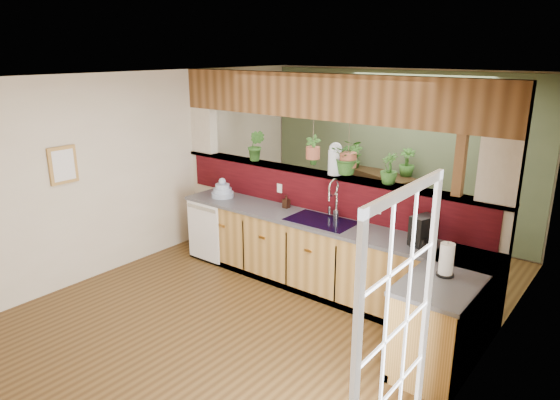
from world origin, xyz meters
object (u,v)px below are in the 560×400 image
Objects in this scene: dish_stack at (223,191)px; coffee_maker at (422,232)px; glass_jar at (335,159)px; shelving_console at (374,202)px; soap_dispenser at (286,201)px; paper_towel at (446,260)px; faucet at (334,197)px.

coffee_maker reaches higher than dish_stack.
shelving_console is (-0.41, 1.90, -1.09)m from glass_jar.
paper_towel reaches higher than soap_dispenser.
paper_towel is (2.36, -0.73, 0.06)m from soap_dispenser.
faucet is 0.33× the size of shelving_console.
paper_towel is (1.64, -0.73, -0.12)m from faucet.
glass_jar is at bearing 20.86° from soap_dispenser.
coffee_maker is 2.90m from shelving_console.
paper_towel is 3.63m from shelving_console.
paper_towel is at bearing -9.75° from dish_stack.
faucet is 1.19m from coffee_maker.
soap_dispenser is at bearing 179.90° from faucet.
soap_dispenser is 2.18m from shelving_console.
paper_towel is at bearing -31.42° from shelving_console.
paper_towel is (3.37, -0.58, 0.07)m from dish_stack.
glass_jar reaches higher than dish_stack.
shelving_console is at bearing 127.53° from paper_towel.
dish_stack is 1.01m from soap_dispenser.
dish_stack is at bearing -96.35° from shelving_console.
dish_stack is 0.93× the size of paper_towel.
soap_dispenser is 0.87m from glass_jar.
soap_dispenser is 0.43× the size of glass_jar.
soap_dispenser is 0.55× the size of coffee_maker.
coffee_maker is 0.95× the size of paper_towel.
dish_stack is at bearing -175.12° from faucet.
glass_jar reaches higher than faucet.
faucet is 1.62× the size of coffee_maker.
coffee_maker is 0.21× the size of shelving_console.
coffee_maker reaches higher than soap_dispenser.
faucet reaches higher than paper_towel.
faucet reaches higher than coffee_maker.
soap_dispenser is at bearing -159.14° from glass_jar.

